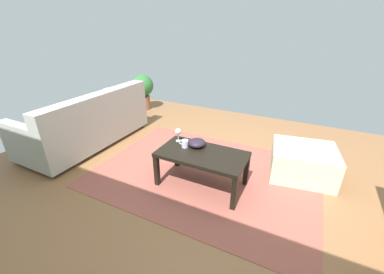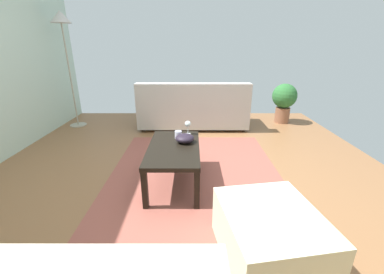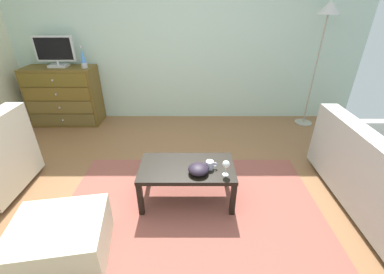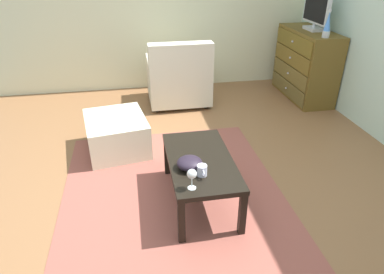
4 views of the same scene
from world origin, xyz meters
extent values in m
cube|color=brown|center=(0.00, 0.00, -0.03)|extent=(5.99, 5.01, 0.05)
cube|color=#934D41|center=(0.20, -0.20, 0.00)|extent=(2.60, 1.90, 0.01)
cube|color=black|center=(-0.29, 0.25, 0.19)|extent=(0.05, 0.05, 0.37)
cube|color=black|center=(0.60, 0.25, 0.19)|extent=(0.05, 0.05, 0.37)
cube|color=black|center=(-0.29, -0.21, 0.19)|extent=(0.05, 0.05, 0.37)
cube|color=black|center=(0.60, -0.21, 0.19)|extent=(0.05, 0.05, 0.37)
cube|color=black|center=(0.15, 0.02, 0.39)|extent=(0.95, 0.51, 0.04)
cylinder|color=silver|center=(0.52, -0.12, 0.41)|extent=(0.06, 0.06, 0.00)
cylinder|color=silver|center=(0.52, -0.12, 0.46)|extent=(0.01, 0.01, 0.09)
sphere|color=silver|center=(0.52, -0.12, 0.53)|extent=(0.07, 0.07, 0.07)
cylinder|color=silver|center=(0.38, -0.01, 0.45)|extent=(0.08, 0.08, 0.08)
torus|color=silver|center=(0.43, -0.01, 0.46)|extent=(0.05, 0.01, 0.05)
ellipsoid|color=black|center=(0.27, -0.09, 0.46)|extent=(0.20, 0.20, 0.09)
cylinder|color=#332319|center=(2.49, -1.03, 0.03)|extent=(0.05, 0.05, 0.05)
cylinder|color=#332319|center=(2.49, 0.66, 0.03)|extent=(0.05, 0.05, 0.05)
cylinder|color=#332319|center=(1.80, -1.03, 0.03)|extent=(0.05, 0.05, 0.05)
cylinder|color=#332319|center=(1.80, 0.66, 0.03)|extent=(0.05, 0.05, 0.05)
cube|color=#AEAEA7|center=(2.14, -0.18, 0.23)|extent=(0.85, 1.85, 0.35)
cube|color=#AEAEA7|center=(1.82, -0.18, 0.60)|extent=(0.20, 1.85, 0.40)
cube|color=#AEAEA7|center=(2.14, -1.05, 0.50)|extent=(0.81, 0.12, 0.20)
cube|color=#AEAEA7|center=(2.14, 0.68, 0.50)|extent=(0.81, 0.12, 0.20)
cylinder|color=#645B5F|center=(2.42, -0.22, 0.48)|extent=(0.16, 0.40, 0.16)
cube|color=beige|center=(-0.84, -0.68, 0.18)|extent=(0.79, 0.70, 0.37)
cylinder|color=#A59E8C|center=(2.13, 1.90, 0.01)|extent=(0.28, 0.28, 0.02)
cylinder|color=#A59E8C|center=(2.13, 1.90, 0.86)|extent=(0.02, 0.02, 1.68)
cone|color=silver|center=(2.13, 1.90, 1.79)|extent=(0.32, 0.32, 0.18)
cylinder|color=brown|center=(2.34, -1.85, 0.14)|extent=(0.26, 0.26, 0.28)
sphere|color=#2D6B33|center=(2.34, -1.85, 0.50)|extent=(0.44, 0.44, 0.44)
camera|label=1|loc=(-0.76, 2.08, 1.68)|focal=22.52mm
camera|label=2|loc=(-2.14, -0.17, 1.36)|focal=23.08mm
camera|label=3|loc=(0.20, -2.04, 1.86)|focal=23.52mm
camera|label=4|loc=(2.41, -0.46, 1.88)|focal=31.83mm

